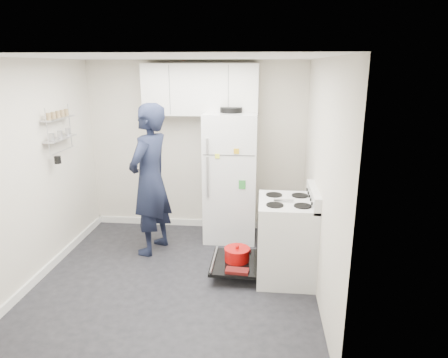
# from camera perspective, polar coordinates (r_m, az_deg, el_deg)

# --- Properties ---
(room) EXTENTS (3.21, 3.21, 2.51)m
(room) POSITION_cam_1_polar(r_m,az_deg,el_deg) (4.48, -7.55, 0.06)
(room) COLOR black
(room) RESTS_ON ground
(electric_range) EXTENTS (0.66, 0.76, 1.10)m
(electric_range) POSITION_cam_1_polar(r_m,az_deg,el_deg) (4.74, 8.70, -8.58)
(electric_range) COLOR silver
(electric_range) RESTS_ON ground
(open_oven_door) EXTENTS (0.55, 0.72, 0.23)m
(open_oven_door) POSITION_cam_1_polar(r_m,az_deg,el_deg) (4.87, 1.68, -11.27)
(open_oven_door) COLOR black
(open_oven_door) RESTS_ON ground
(refrigerator) EXTENTS (0.72, 0.74, 1.88)m
(refrigerator) POSITION_cam_1_polar(r_m,az_deg,el_deg) (5.64, 0.97, 0.39)
(refrigerator) COLOR silver
(refrigerator) RESTS_ON ground
(upper_cabinets) EXTENTS (1.60, 0.33, 0.70)m
(upper_cabinets) POSITION_cam_1_polar(r_m,az_deg,el_deg) (5.67, -3.36, 12.65)
(upper_cabinets) COLOR silver
(upper_cabinets) RESTS_ON room
(wall_shelf_rack) EXTENTS (0.14, 0.60, 0.61)m
(wall_shelf_rack) POSITION_cam_1_polar(r_m,az_deg,el_deg) (5.33, -22.51, 6.68)
(wall_shelf_rack) COLOR #B2B2B7
(wall_shelf_rack) RESTS_ON room
(person) EXTENTS (0.67, 0.83, 1.98)m
(person) POSITION_cam_1_polar(r_m,az_deg,el_deg) (5.26, -10.51, -0.15)
(person) COLOR black
(person) RESTS_ON ground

